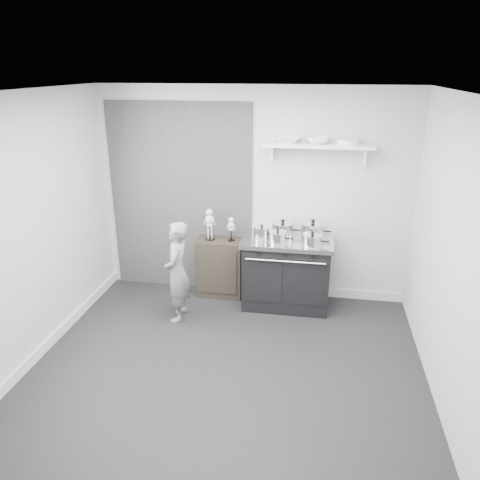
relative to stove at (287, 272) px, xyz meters
name	(u,v)px	position (x,y,z in m)	size (l,w,h in m)	color
ground	(226,367)	(-0.49, -1.48, -0.45)	(4.00, 4.00, 0.00)	black
room_shell	(218,210)	(-0.58, -1.33, 1.19)	(4.02, 3.62, 2.71)	#B4B4B2
wall_shelf	(318,146)	(0.31, 0.20, 1.56)	(1.30, 0.26, 0.24)	white
stove	(287,272)	(0.00, 0.00, 0.00)	(1.12, 0.70, 0.90)	black
side_cabinet	(220,267)	(-0.89, 0.13, -0.06)	(0.60, 0.35, 0.78)	black
child	(177,272)	(-1.25, -0.58, 0.16)	(0.45, 0.29, 1.23)	slate
pot_front_left	(262,233)	(-0.32, -0.08, 0.53)	(0.28, 0.19, 0.20)	silver
pot_back_left	(283,229)	(-0.08, 0.14, 0.53)	(0.36, 0.28, 0.21)	silver
pot_back_right	(313,230)	(0.30, 0.11, 0.54)	(0.38, 0.29, 0.23)	silver
pot_front_right	(312,240)	(0.30, -0.18, 0.52)	(0.32, 0.23, 0.18)	silver
pot_front_center	(278,237)	(-0.11, -0.16, 0.52)	(0.30, 0.21, 0.18)	silver
skeleton_full	(210,222)	(-1.02, 0.13, 0.56)	(0.13, 0.09, 0.48)	beige
skeleton_torso	(231,227)	(-0.74, 0.13, 0.51)	(0.10, 0.06, 0.36)	beige
bowl_large	(288,140)	(-0.05, 0.19, 1.62)	(0.30, 0.30, 0.07)	white
bowl_small	(318,140)	(0.30, 0.19, 1.63)	(0.27, 0.27, 0.08)	white
plate_stack	(348,142)	(0.64, 0.19, 1.62)	(0.26, 0.26, 0.06)	white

